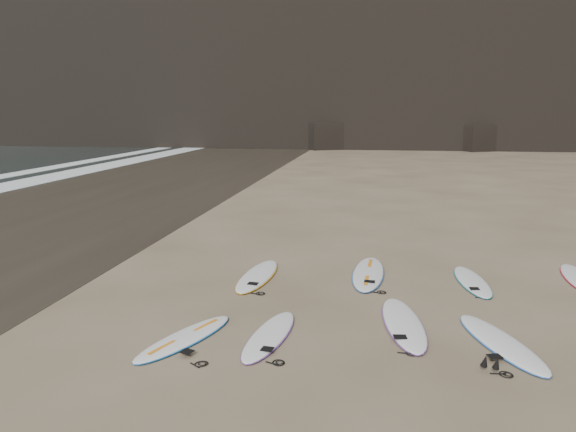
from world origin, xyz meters
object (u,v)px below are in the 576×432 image
object	(u,v)px
surfboard_0	(185,337)
surfboard_5	(258,275)
surfboard_7	(472,281)
surfboard_2	(403,323)
surfboard_6	(368,273)
surfboard_3	(501,342)
surfboard_1	(270,335)

from	to	relation	value
surfboard_0	surfboard_5	world-z (taller)	surfboard_5
surfboard_0	surfboard_7	world-z (taller)	surfboard_7
surfboard_5	surfboard_7	distance (m)	4.66
surfboard_2	surfboard_7	distance (m)	3.14
surfboard_0	surfboard_2	bearing A→B (deg)	40.19
surfboard_0	surfboard_6	bearing A→B (deg)	76.80
surfboard_2	surfboard_5	bearing A→B (deg)	135.02
surfboard_3	surfboard_6	size ratio (longest dim) A/B	0.89
surfboard_6	surfboard_2	bearing A→B (deg)	-75.26
surfboard_5	surfboard_3	bearing A→B (deg)	-29.46
surfboard_1	surfboard_3	xyz separation A→B (m)	(3.68, 0.27, 0.00)
surfboard_6	surfboard_5	bearing A→B (deg)	-164.77
surfboard_7	surfboard_0	bearing A→B (deg)	-147.96
surfboard_0	surfboard_3	xyz separation A→B (m)	(5.02, 0.59, 0.00)
surfboard_5	surfboard_6	size ratio (longest dim) A/B	0.93
surfboard_0	surfboard_5	distance (m)	3.60
surfboard_2	surfboard_3	distance (m)	1.60
surfboard_1	surfboard_7	bearing A→B (deg)	50.72
surfboard_7	surfboard_6	bearing A→B (deg)	168.60
surfboard_2	surfboard_7	xyz separation A→B (m)	(1.58, 2.71, -0.01)
surfboard_3	surfboard_7	distance (m)	3.30
surfboard_1	surfboard_3	world-z (taller)	surfboard_3
surfboard_0	surfboard_7	xyz separation A→B (m)	(5.11, 3.88, 0.00)
surfboard_0	surfboard_6	world-z (taller)	surfboard_6
surfboard_0	surfboard_5	size ratio (longest dim) A/B	0.87
surfboard_3	surfboard_6	distance (m)	4.13
surfboard_0	surfboard_7	distance (m)	6.42
surfboard_5	surfboard_0	bearing A→B (deg)	-93.54
surfboard_1	surfboard_6	world-z (taller)	surfboard_6
surfboard_6	surfboard_7	world-z (taller)	surfboard_6
surfboard_3	surfboard_1	bearing A→B (deg)	165.40
surfboard_1	surfboard_3	size ratio (longest dim) A/B	0.91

